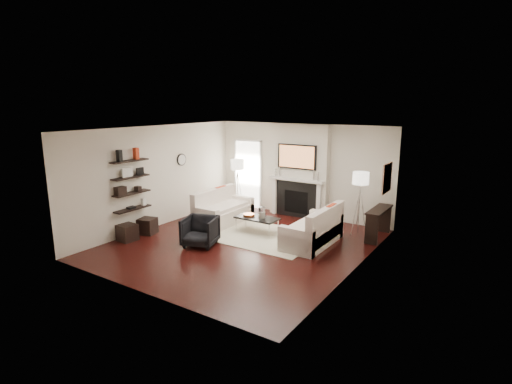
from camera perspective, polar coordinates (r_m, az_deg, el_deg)
The scene contains 71 objects.
room_envelope at distance 9.19m, azimuth -2.05°, elevation 0.53°, with size 6.00×6.00×6.00m.
chimney_breast at distance 11.62m, azimuth 6.17°, elevation 3.02°, with size 1.80×0.25×2.70m, color silver.
fireplace_surround at distance 11.67m, azimuth 5.77°, elevation -1.09°, with size 1.30×0.02×1.04m, color black.
firebox at distance 11.68m, azimuth 5.75°, elevation -1.43°, with size 0.75×0.02×0.65m, color black.
mantel_pilaster_l at distance 11.97m, azimuth 2.65°, elevation -0.54°, with size 0.12×0.08×1.10m, color white.
mantel_pilaster_r at distance 11.33m, azimuth 8.93°, elevation -1.44°, with size 0.12×0.08×1.10m, color white.
mantel_shelf at distance 11.50m, azimuth 5.72°, elevation 1.76°, with size 1.70×0.18×0.07m, color white.
tv_body at distance 11.41m, azimuth 5.85°, elevation 5.04°, with size 1.20×0.06×0.70m, color black.
tv_screen at distance 11.39m, azimuth 5.78°, elevation 5.02°, with size 1.10×0.01×0.62m, color #BF723F.
candlestick_l_tall at distance 11.73m, azimuth 3.38°, elevation 2.94°, with size 0.04×0.04×0.30m, color silver.
candlestick_l_short at distance 11.80m, azimuth 2.83°, elevation 2.86°, with size 0.04×0.04×0.24m, color silver.
candlestick_r_tall at distance 11.23m, azimuth 8.25°, elevation 2.40°, with size 0.04×0.04×0.30m, color silver.
candlestick_r_short at distance 11.19m, azimuth 8.85°, elevation 2.18°, with size 0.04×0.04×0.24m, color silver.
hallway_panel at distance 12.69m, azimuth -1.10°, elevation 2.53°, with size 0.90×0.02×2.10m, color white.
door_trim_l at distance 12.95m, azimuth -2.90°, elevation 2.72°, with size 0.06×0.06×2.16m, color white.
door_trim_r at distance 12.41m, azimuth 0.68°, elevation 2.30°, with size 0.06×0.06×2.16m, color white.
door_trim_top at distance 12.53m, azimuth -1.17°, elevation 7.39°, with size 1.02×0.06×0.06m, color white.
rug at distance 10.05m, azimuth 1.31°, elevation -6.36°, with size 2.60×2.00×0.01m, color beige.
loveseat_left_base at distance 11.16m, azimuth -4.61°, elevation -3.35°, with size 0.85×1.80×0.42m, color white.
loveseat_left_back at distance 11.28m, azimuth -5.99°, elevation -1.54°, with size 0.18×1.80×0.80m, color white.
loveseat_left_arm_n at distance 10.54m, azimuth -7.32°, elevation -3.88°, with size 0.85×0.18×0.60m, color white.
loveseat_left_arm_s at distance 11.76m, azimuth -2.20°, elevation -2.03°, with size 0.85×0.18×0.60m, color white.
loveseat_left_cushion at distance 11.06m, azimuth -4.43°, elevation -2.10°, with size 0.63×1.44×0.10m, color white.
pillow_left_orange at distance 11.46m, azimuth -5.06°, elevation -0.25°, with size 0.10×0.42×0.42m, color red.
pillow_left_charcoal at distance 11.01m, azimuth -6.99°, elevation -0.88°, with size 0.10×0.40×0.40m, color black.
loveseat_right_base at distance 9.58m, azimuth 8.00°, elevation -6.16°, with size 0.85×1.80×0.42m, color white.
loveseat_right_back at distance 9.36m, azimuth 9.92°, elevation -4.66°, with size 0.18×1.80×0.80m, color white.
loveseat_right_arm_n at distance 8.87m, azimuth 5.75°, elevation -7.05°, with size 0.85×0.18×0.60m, color white.
loveseat_right_arm_s at distance 10.26m, azimuth 9.96°, elevation -4.42°, with size 0.85×0.18×0.60m, color white.
loveseat_right_cushion at distance 9.52m, azimuth 7.77°, elevation -4.63°, with size 0.63×1.44×0.10m, color white.
pillow_right_orange at distance 9.57m, azimuth 10.68°, elevation -3.03°, with size 0.10×0.42×0.42m, color red.
pillow_right_charcoal at distance 9.04m, azimuth 9.20°, elevation -3.97°, with size 0.10×0.40×0.40m, color black.
coffee_table at distance 10.21m, azimuth 0.13°, elevation -3.73°, with size 1.10×0.55×0.04m, color black.
coffee_leg_nw at distance 10.37m, azimuth -2.86°, elevation -4.70°, with size 0.02×0.02×0.38m, color silver.
coffee_leg_ne at distance 9.84m, azimuth 1.88°, elevation -5.66°, with size 0.02×0.02×0.38m, color silver.
coffee_leg_sw at distance 10.71m, azimuth -1.47°, elevation -4.12°, with size 0.02×0.02×0.38m, color silver.
coffee_leg_se at distance 10.20m, azimuth 3.17°, elevation -5.00°, with size 0.02×0.02×0.38m, color silver.
hurricane_glass at distance 10.08m, azimuth 0.85°, elevation -2.99°, with size 0.17×0.17×0.31m, color white.
hurricane_candle at distance 10.10m, azimuth 0.85°, elevation -3.35°, with size 0.11×0.11×0.17m, color white.
copper_bowl at distance 10.33m, azimuth -1.03°, elevation -3.28°, with size 0.30×0.30×0.05m, color #A3461B.
armchair at distance 9.43m, azimuth -7.99°, elevation -5.38°, with size 0.74×0.69×0.76m, color black.
lamp_left_post at distance 12.31m, azimuth -2.64°, elevation 0.06°, with size 0.02×0.02×1.20m, color silver.
lamp_left_shade at distance 12.15m, azimuth -2.68°, elevation 3.98°, with size 0.40×0.40×0.30m, color white.
lamp_left_leg_a at distance 12.24m, azimuth -2.22°, elevation 0.00°, with size 0.02×0.02×1.25m, color silver.
lamp_left_leg_b at distance 12.41m, azimuth -2.59°, elevation 0.17°, with size 0.02×0.02×1.25m, color silver.
lamp_left_leg_c at distance 12.26m, azimuth -3.11°, elevation 0.01°, with size 0.02×0.02×1.25m, color silver.
lamp_right_post at distance 10.41m, azimuth 14.49°, elevation -2.68°, with size 0.02×0.02×1.20m, color silver.
lamp_right_shade at distance 10.22m, azimuth 14.75°, elevation 1.92°, with size 0.40×0.40×0.30m, color white.
lamp_right_leg_a at distance 10.37m, azimuth 15.06°, elevation -2.76°, with size 0.02×0.02×1.25m, color silver.
lamp_right_leg_b at distance 10.51m, azimuth 14.37°, elevation -2.52°, with size 0.02×0.02×1.25m, color silver.
lamp_right_leg_c at distance 10.34m, azimuth 14.03°, elevation -2.76°, with size 0.02×0.02×1.25m, color silver.
console_top at distance 10.19m, azimuth 17.22°, elevation -2.41°, with size 0.35×1.20×0.04m, color black.
console_leg_n at distance 9.79m, azimuth 16.17°, elevation -5.25°, with size 0.30×0.04×0.71m, color black.
console_leg_s at distance 10.81m, azimuth 17.92°, elevation -3.68°, with size 0.30×0.04×0.71m, color black.
wall_art at distance 9.86m, azimuth 18.21°, elevation 1.91°, with size 0.03×0.70×0.70m, color tan.
shelf_bottom at distance 10.39m, azimuth -17.19°, elevation -2.30°, with size 0.25×1.00×0.04m, color black.
shelf_lower at distance 10.30m, azimuth -17.34°, elevation -0.15°, with size 0.25×1.00×0.04m, color black.
shelf_upper at distance 10.22m, azimuth -17.48°, elevation 2.04°, with size 0.25×1.00×0.04m, color black.
shelf_top at distance 10.16m, azimuth -17.63°, elevation 4.25°, with size 0.25×1.00×0.04m, color black.
decor_magfile_a at distance 9.96m, azimuth -18.95°, elevation 4.92°, with size 0.12×0.10×0.28m, color black.
decor_magfile_b at distance 10.27m, azimuth -16.76°, elevation 5.29°, with size 0.12×0.10×0.28m, color red.
decor_frame_a at distance 10.14m, azimuth -17.92°, elevation 2.66°, with size 0.04×0.30×0.22m, color white.
decor_frame_b at distance 10.39m, azimuth -16.25°, elevation 2.88°, with size 0.04×0.22×0.18m, color black.
decor_wine_rack at distance 10.07m, azimuth -18.81°, elevation 0.15°, with size 0.18×0.25×0.20m, color black.
decor_box_small at distance 10.41m, azimuth -16.51°, elevation 0.47°, with size 0.15×0.12×0.12m, color black.
decor_books at distance 10.35m, azimuth -17.41°, elevation -2.13°, with size 0.14×0.20×0.05m, color black.
decor_box_tall at distance 10.58m, azimuth -15.76°, elevation -1.34°, with size 0.10×0.10×0.18m, color white.
clock_rim at distance 11.54m, azimuth -10.62°, elevation 4.57°, with size 0.34×0.34×0.04m, color black.
clock_face at distance 11.52m, azimuth -10.52°, elevation 4.56°, with size 0.29×0.29×0.01m, color white.
ottoman_near at distance 10.60m, azimuth -15.24°, elevation -4.70°, with size 0.40×0.40×0.40m, color black.
ottoman_far at distance 10.21m, azimuth -17.91°, elevation -5.53°, with size 0.40×0.40×0.40m, color black.
Camera 1 is at (5.20, -7.33, 3.28)m, focal length 28.00 mm.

